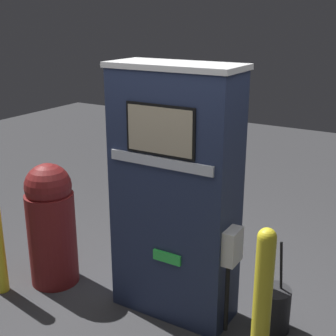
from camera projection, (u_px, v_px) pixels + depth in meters
ground_plane at (161, 320)px, 3.65m from camera, size 14.00×14.00×0.00m
gas_pump at (175, 195)px, 3.50m from camera, size 1.04×0.44×1.96m
safety_bollard at (262, 307)px, 2.85m from camera, size 0.12×0.12×1.10m
trash_bin at (51, 223)px, 4.03m from camera, size 0.42×0.42×1.10m
squeegee_bucket at (272, 309)px, 3.50m from camera, size 0.26×0.26×0.76m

